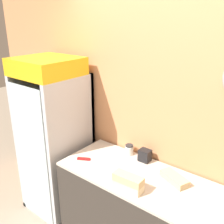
% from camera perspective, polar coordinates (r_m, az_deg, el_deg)
% --- Properties ---
extents(wall_back, '(5.20, 0.10, 2.70)m').
position_cam_1_polar(wall_back, '(2.43, 13.93, -1.25)').
color(wall_back, tan).
rests_on(wall_back, ground_plane).
extents(prep_counter, '(1.75, 0.65, 0.88)m').
position_cam_1_polar(prep_counter, '(2.63, 8.17, -22.53)').
color(prep_counter, '#332D28').
rests_on(prep_counter, ground_plane).
extents(beverage_cooler, '(0.63, 0.66, 1.82)m').
position_cam_1_polar(beverage_cooler, '(3.06, -11.83, -3.96)').
color(beverage_cooler, '#B2B7BC').
rests_on(beverage_cooler, ground_plane).
extents(sandwich_stack_bottom, '(0.26, 0.11, 0.06)m').
position_cam_1_polar(sandwich_stack_bottom, '(2.23, 3.50, -15.70)').
color(sandwich_stack_bottom, beige).
rests_on(sandwich_stack_bottom, prep_counter).
extents(sandwich_stack_middle, '(0.26, 0.11, 0.06)m').
position_cam_1_polar(sandwich_stack_middle, '(2.19, 3.53, -14.33)').
color(sandwich_stack_middle, tan).
rests_on(sandwich_stack_middle, sandwich_stack_bottom).
extents(sandwich_flat_left, '(0.29, 0.20, 0.06)m').
position_cam_1_polar(sandwich_flat_left, '(2.37, 13.43, -13.89)').
color(sandwich_flat_left, tan).
rests_on(sandwich_flat_left, prep_counter).
extents(chefs_knife, '(0.30, 0.19, 0.02)m').
position_cam_1_polar(chefs_knife, '(2.62, -5.06, -10.27)').
color(chefs_knife, silver).
rests_on(chefs_knife, prep_counter).
extents(condiment_jar, '(0.09, 0.09, 0.11)m').
position_cam_1_polar(condiment_jar, '(2.70, 3.76, -8.18)').
color(condiment_jar, silver).
rests_on(condiment_jar, prep_counter).
extents(napkin_dispenser, '(0.11, 0.09, 0.12)m').
position_cam_1_polar(napkin_dispenser, '(2.60, 7.15, -9.36)').
color(napkin_dispenser, black).
rests_on(napkin_dispenser, prep_counter).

